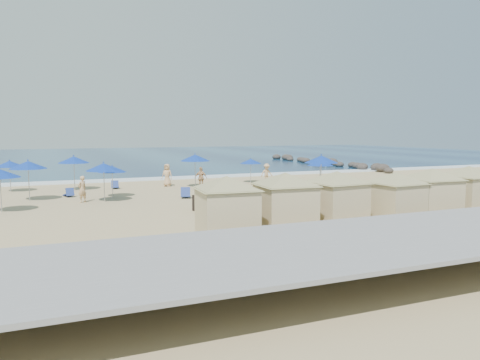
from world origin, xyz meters
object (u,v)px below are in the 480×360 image
at_px(umbrella_3, 104,167).
at_px(beachgoer_3, 167,175).
at_px(trash_bin, 203,203).
at_px(beachgoer_0, 82,189).
at_px(umbrella_6, 195,158).
at_px(umbrella_7, 251,161).
at_px(umbrella_2, 9,164).
at_px(umbrella_1, 0,173).
at_px(umbrella_4, 74,160).
at_px(umbrella_8, 320,163).
at_px(beachgoer_2, 267,173).
at_px(cabana_3, 396,193).
at_px(beachgoer_1, 201,178).
at_px(cabana_1, 285,196).
at_px(umbrella_0, 28,165).
at_px(umbrella_5, 112,169).
at_px(umbrella_9, 321,159).
at_px(rock_jetty, 324,162).
at_px(cabana_2, 336,193).
at_px(cabana_0, 227,201).
at_px(cabana_5, 468,185).
at_px(cabana_4, 432,189).

relative_size(umbrella_3, beachgoer_3, 1.40).
height_order(trash_bin, beachgoer_0, beachgoer_0).
height_order(umbrella_3, umbrella_6, umbrella_6).
bearing_deg(umbrella_7, umbrella_2, 176.26).
relative_size(umbrella_1, umbrella_3, 0.97).
xyz_separation_m(umbrella_4, umbrella_8, (17.19, -6.07, -0.29)).
xyz_separation_m(umbrella_8, beachgoer_2, (-1.99, 5.08, -1.15)).
xyz_separation_m(trash_bin, umbrella_4, (-5.88, 12.13, 1.82)).
bearing_deg(cabana_3, umbrella_3, 131.26).
height_order(umbrella_1, beachgoer_2, umbrella_1).
height_order(umbrella_2, beachgoer_1, umbrella_2).
distance_m(cabana_1, umbrella_0, 17.90).
bearing_deg(umbrella_7, umbrella_5, -159.81).
bearing_deg(beachgoer_3, umbrella_9, -0.88).
bearing_deg(beachgoer_2, umbrella_4, 176.74).
distance_m(umbrella_4, umbrella_6, 8.88).
xyz_separation_m(umbrella_2, umbrella_3, (5.60, -7.43, 0.14)).
height_order(umbrella_7, beachgoer_1, umbrella_7).
relative_size(umbrella_7, beachgoer_1, 1.25).
bearing_deg(cabana_3, umbrella_1, 146.42).
bearing_deg(umbrella_3, rock_jetty, 35.82).
bearing_deg(trash_bin, umbrella_6, 56.43).
height_order(rock_jetty, cabana_2, cabana_2).
relative_size(umbrella_1, beachgoer_3, 1.36).
distance_m(cabana_0, cabana_2, 5.33).
xyz_separation_m(cabana_0, umbrella_6, (4.30, 17.78, 0.63)).
relative_size(umbrella_2, beachgoer_0, 1.42).
relative_size(trash_bin, umbrella_1, 0.36).
distance_m(cabana_0, umbrella_3, 13.16).
height_order(cabana_3, umbrella_2, cabana_3).
bearing_deg(umbrella_6, umbrella_2, 169.44).
distance_m(umbrella_5, beachgoer_3, 6.71).
distance_m(umbrella_9, beachgoer_2, 7.32).
distance_m(umbrella_4, umbrella_5, 5.23).
height_order(cabana_0, umbrella_3, cabana_0).
height_order(cabana_5, umbrella_8, cabana_5).
xyz_separation_m(cabana_2, umbrella_6, (-1.01, 17.40, 0.65)).
bearing_deg(trash_bin, cabana_4, -57.68).
height_order(rock_jetty, umbrella_8, umbrella_8).
height_order(cabana_5, umbrella_3, cabana_5).
distance_m(cabana_3, cabana_4, 2.21).
xyz_separation_m(cabana_3, umbrella_5, (-10.54, 14.71, 0.30)).
height_order(umbrella_3, beachgoer_2, umbrella_3).
bearing_deg(beachgoer_0, umbrella_3, 132.27).
distance_m(cabana_3, beachgoer_1, 17.05).
xyz_separation_m(trash_bin, umbrella_7, (8.11, 11.72, 1.38)).
bearing_deg(cabana_5, umbrella_0, 144.36).
bearing_deg(trash_bin, cabana_1, -98.53).
bearing_deg(rock_jetty, umbrella_8, -123.81).
distance_m(umbrella_5, umbrella_9, 14.29).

